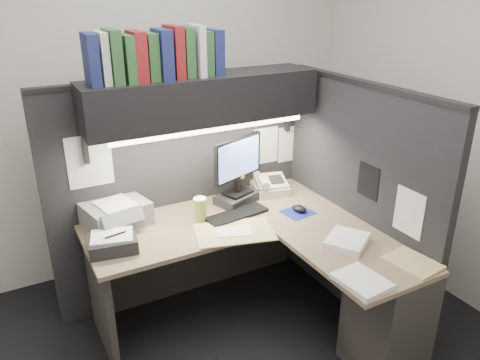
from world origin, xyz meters
The scene contains 21 objects.
wall_back centered at (0.00, 1.50, 1.35)m, with size 3.50×0.04×2.70m, color silver.
wall_right centered at (1.75, 0.00, 1.35)m, with size 0.04×3.00×2.70m, color silver.
partition_back centered at (0.03, 0.93, 0.80)m, with size 1.90×0.06×1.60m, color black.
partition_right centered at (0.98, 0.18, 0.80)m, with size 0.06×1.50×1.60m, color black.
desk centered at (0.43, 0.00, 0.44)m, with size 1.70×1.53×0.73m.
overhead_shelf centered at (0.12, 0.75, 1.50)m, with size 1.55×0.34×0.30m, color black.
task_light_tube centered at (0.12, 0.61, 1.33)m, with size 0.04×0.04×1.32m, color white.
monitor centered at (0.36, 0.72, 0.92)m, with size 0.43×0.29×0.48m.
keyboard centered at (0.25, 0.52, 0.74)m, with size 0.44×0.15×0.02m, color black.
mousepad centered at (0.64, 0.36, 0.73)m, with size 0.20×0.18×0.00m, color navy.
mouse centered at (0.65, 0.37, 0.75)m, with size 0.07×0.11×0.04m, color black.
telephone centered at (0.66, 0.76, 0.78)m, with size 0.25×0.26×0.10m, color beige.
coffee_cup centered at (0.01, 0.58, 0.81)m, with size 0.08×0.08×0.15m, color gold.
printer centered at (-0.50, 0.79, 0.81)m, with size 0.38×0.32×0.15m, color gray.
notebook_stack centered at (-0.60, 0.48, 0.77)m, with size 0.28×0.23×0.08m, color black.
open_folder centered at (0.12, 0.32, 0.73)m, with size 0.49×0.32×0.01m, color tan.
paper_stack_a centered at (0.65, -0.13, 0.75)m, with size 0.26×0.22×0.05m, color white.
paper_stack_b centered at (0.46, -0.48, 0.74)m, with size 0.21×0.27×0.03m, color white.
manila_stack centered at (0.83, -0.48, 0.74)m, with size 0.22×0.28×0.02m, color tan.
binder_row centered at (-0.17, 0.75, 1.79)m, with size 0.82×0.26×0.31m.
pinned_papers centered at (0.42, 0.56, 1.05)m, with size 1.76×1.31×0.51m.
Camera 1 is at (-1.08, -1.98, 2.17)m, focal length 35.00 mm.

